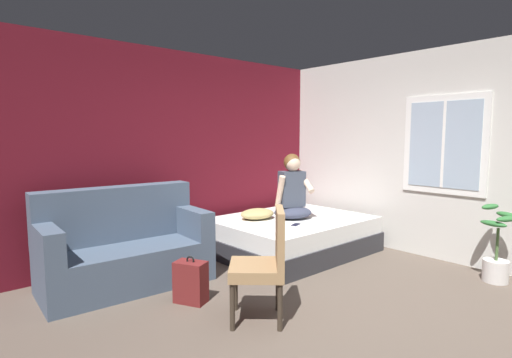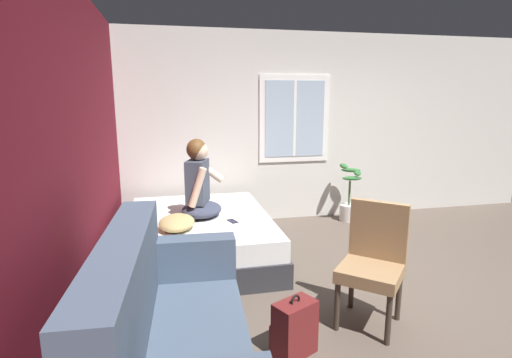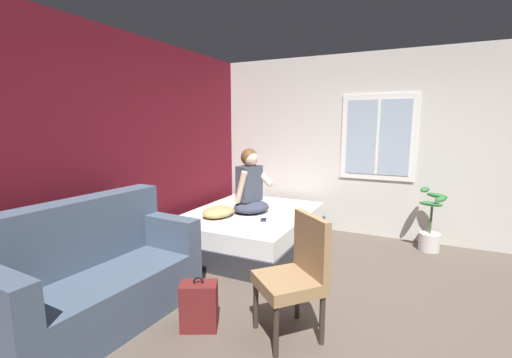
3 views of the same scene
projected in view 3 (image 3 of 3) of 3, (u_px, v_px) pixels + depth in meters
The scene contains 11 objects.
ground_plane at pixel (383, 329), 2.84m from camera, with size 40.00×40.00×0.00m, color brown.
wall_back_accent at pixel (117, 153), 3.88m from camera, with size 9.96×0.16×2.70m, color maroon.
wall_side_with_window at pixel (407, 147), 4.89m from camera, with size 0.19×7.11×2.70m.
bed at pixel (250, 229), 4.76m from camera, with size 2.05×1.60×0.48m.
couch at pixel (95, 277), 2.92m from camera, with size 1.75×0.92×1.04m.
side_chair at pixel (296, 272), 2.70m from camera, with size 0.65×0.65×0.98m.
person_seated at pixel (250, 187), 4.64m from camera, with size 0.63×0.58×0.88m.
backpack at pixel (199, 306), 2.83m from camera, with size 0.33×0.35×0.46m.
throw_pillow at pixel (218, 212), 4.46m from camera, with size 0.48×0.36×0.14m, color tan.
cell_phone at pixel (263, 220), 4.32m from camera, with size 0.07×0.14×0.01m, color black.
potted_plant at pixel (430, 229), 4.55m from camera, with size 0.39×0.37×0.85m.
Camera 3 is at (-2.80, -0.18, 1.69)m, focal length 24.00 mm.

